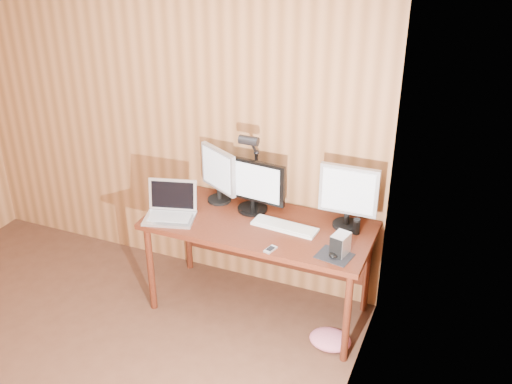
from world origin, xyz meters
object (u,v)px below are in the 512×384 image
Objects in this scene: monitor_center at (252,185)px; desk_lamp at (252,158)px; mouse at (335,253)px; phone at (270,249)px; monitor_left at (218,174)px; hard_drive at (340,244)px; laptop at (171,208)px; keyboard at (285,226)px; monitor_right at (348,195)px; speaker at (356,226)px; desk at (262,233)px.

desk_lamp reaches higher than monitor_center.
mouse is 0.42m from phone.
monitor_left reaches higher than mouse.
monitor_center is at bearing 168.77° from hard_drive.
monitor_left reaches higher than phone.
hard_drive is at bearing -18.56° from monitor_center.
monitor_left is 1.03× the size of laptop.
monitor_right is at bearing 29.87° from keyboard.
hard_drive is at bearing 75.73° from mouse.
monitor_right is at bearing 28.44° from monitor_left.
hard_drive is 0.29m from speaker.
speaker is at bearing 4.36° from desk.
laptop reaches higher than hard_drive.
desk_lamp is at bearing 117.60° from monitor_center.
laptop is at bearing -168.32° from speaker.
monitor_right reaches higher than monitor_center.
monitor_center is 1.23× the size of laptop.
speaker is at bearing 2.49° from monitor_center.
hard_drive is (0.63, -0.24, 0.19)m from desk.
monitor_right is 4.05× the size of speaker.
monitor_right reaches higher than keyboard.
hard_drive is at bearing -16.47° from laptop.
mouse is at bearing -45.40° from desk_lamp.
mouse is at bearing -22.45° from keyboard.
desk_lamp is at bearing 169.58° from mouse.
speaker is (1.06, -0.07, -0.17)m from monitor_left.
speaker reaches higher than desk.
keyboard is 0.48m from hard_drive.
desk_lamp reaches higher than monitor_right.
mouse is 1.02× the size of speaker.
monitor_center is 4.48× the size of speaker.
keyboard is 4.19× the size of speaker.
desk is 0.68m from laptop.
mouse is at bearing -111.46° from hard_drive.
desk_lamp reaches higher than desk.
laptop is (-0.62, -0.21, 0.18)m from desk.
desk_lamp is at bearing 22.97° from laptop.
mouse is (0.61, -0.27, 0.15)m from desk.
monitor_left is (-0.29, 0.04, 0.02)m from monitor_center.
monitor_center is 4.80× the size of phone.
keyboard is 0.47m from mouse.
monitor_center is 4.38× the size of mouse.
desk_lamp is at bearing 175.45° from monitor_right.
hard_drive is at bearing -17.41° from keyboard.
desk_lamp reaches higher than speaker.
keyboard reaches higher than desk.
monitor_left is at bearing 162.92° from desk.
phone is at bearing -61.06° from desk.
monitor_left is 1.08m from speaker.
keyboard is (-0.39, -0.18, -0.23)m from monitor_right.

